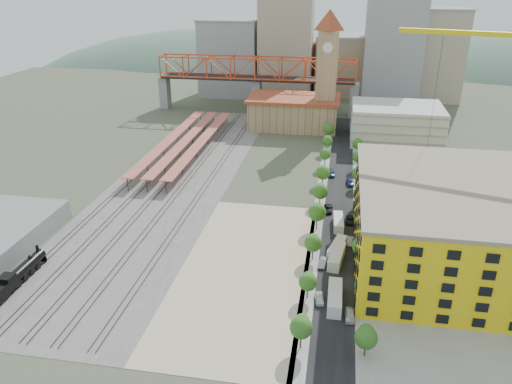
% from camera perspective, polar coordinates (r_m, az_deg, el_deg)
% --- Properties ---
extents(ground, '(400.00, 400.00, 0.00)m').
position_cam_1_polar(ground, '(138.93, 2.83, -2.03)').
color(ground, '#474C38').
rests_on(ground, ground).
extents(ballast_strip, '(36.00, 165.00, 0.06)m').
position_cam_1_polar(ballast_strip, '(162.20, -9.09, 1.59)').
color(ballast_strip, '#605E59').
rests_on(ballast_strip, ground).
extents(dirt_lot, '(28.00, 67.00, 0.06)m').
position_cam_1_polar(dirt_lot, '(112.20, -1.28, -8.76)').
color(dirt_lot, tan).
rests_on(dirt_lot, ground).
extents(street_asphalt, '(12.00, 170.00, 0.06)m').
position_cam_1_polar(street_asphalt, '(151.79, 9.55, -0.02)').
color(street_asphalt, black).
rests_on(street_asphalt, ground).
extents(sidewalk_west, '(3.00, 170.00, 0.04)m').
position_cam_1_polar(sidewalk_west, '(151.85, 7.48, 0.12)').
color(sidewalk_west, gray).
rests_on(sidewalk_west, ground).
extents(sidewalk_east, '(3.00, 170.00, 0.04)m').
position_cam_1_polar(sidewalk_east, '(151.94, 11.62, -0.17)').
color(sidewalk_east, gray).
rests_on(sidewalk_east, ground).
extents(construction_pad, '(50.00, 90.00, 0.06)m').
position_cam_1_polar(construction_pad, '(124.22, 22.81, -7.36)').
color(construction_pad, gray).
rests_on(construction_pad, ground).
extents(rail_tracks, '(26.56, 160.00, 0.18)m').
position_cam_1_polar(rail_tracks, '(162.72, -9.69, 1.67)').
color(rail_tracks, '#382B23').
rests_on(rail_tracks, ground).
extents(platform_canopies, '(16.00, 80.00, 4.12)m').
position_cam_1_polar(platform_canopies, '(186.91, -7.99, 5.95)').
color(platform_canopies, '#CA5D4D').
rests_on(platform_canopies, ground).
extents(station_hall, '(38.00, 24.00, 13.10)m').
position_cam_1_polar(station_hall, '(214.08, 4.33, 9.13)').
color(station_hall, tan).
rests_on(station_hall, ground).
extents(clock_tower, '(12.00, 12.00, 52.00)m').
position_cam_1_polar(clock_tower, '(206.86, 8.17, 14.69)').
color(clock_tower, tan).
rests_on(clock_tower, ground).
extents(parking_garage, '(34.00, 26.00, 14.00)m').
position_cam_1_polar(parking_garage, '(202.62, 15.69, 7.58)').
color(parking_garage, silver).
rests_on(parking_garage, ground).
extents(truss_bridge, '(94.00, 9.60, 25.60)m').
position_cam_1_polar(truss_bridge, '(236.39, 0.05, 13.61)').
color(truss_bridge, gray).
rests_on(truss_bridge, ground).
extents(construction_building, '(44.60, 50.60, 18.80)m').
position_cam_1_polar(construction_building, '(119.23, 22.12, -3.42)').
color(construction_building, yellow).
rests_on(construction_building, ground).
extents(street_trees, '(15.40, 124.40, 8.00)m').
position_cam_1_polar(street_trees, '(142.68, 9.47, -1.62)').
color(street_trees, '#295E1C').
rests_on(street_trees, ground).
extents(skyline, '(133.00, 46.00, 60.00)m').
position_cam_1_polar(skyline, '(269.36, 8.55, 15.45)').
color(skyline, '#9EA0A3').
rests_on(skyline, ground).
extents(distant_hills, '(647.00, 264.00, 227.00)m').
position_cam_1_polar(distant_hills, '(410.11, 13.56, 3.08)').
color(distant_hills, '#4C6B59').
rests_on(distant_hills, ground).
extents(locomotive, '(2.70, 20.85, 5.21)m').
position_cam_1_polar(locomotive, '(117.48, -25.60, -8.66)').
color(locomotive, black).
rests_on(locomotive, ground).
extents(site_trailer_a, '(2.80, 10.41, 2.84)m').
position_cam_1_polar(site_trailer_a, '(102.03, 8.99, -11.84)').
color(site_trailer_a, silver).
rests_on(site_trailer_a, ground).
extents(site_trailer_b, '(4.02, 10.34, 2.76)m').
position_cam_1_polar(site_trailer_b, '(115.42, 9.21, -7.31)').
color(site_trailer_b, silver).
rests_on(site_trailer_b, ground).
extents(site_trailer_c, '(4.63, 9.54, 2.53)m').
position_cam_1_polar(site_trailer_c, '(119.11, 9.26, -6.32)').
color(site_trailer_c, silver).
rests_on(site_trailer_c, ground).
extents(site_trailer_d, '(2.91, 9.17, 2.48)m').
position_cam_1_polar(site_trailer_d, '(130.85, 9.40, -3.45)').
color(site_trailer_d, silver).
rests_on(site_trailer_d, ground).
extents(car_0, '(2.23, 4.37, 1.42)m').
position_cam_1_polar(car_0, '(102.56, 7.26, -12.00)').
color(car_0, white).
rests_on(car_0, ground).
extents(car_1, '(2.14, 4.55, 1.44)m').
position_cam_1_polar(car_1, '(114.02, 7.65, -8.00)').
color(car_1, '#A7A6AC').
rests_on(car_1, ground).
extents(car_2, '(2.48, 5.30, 1.47)m').
position_cam_1_polar(car_2, '(138.90, 8.23, -1.93)').
color(car_2, black).
rests_on(car_2, ground).
extents(car_3, '(2.26, 5.20, 1.49)m').
position_cam_1_polar(car_3, '(163.54, 8.61, 2.08)').
color(car_3, navy).
rests_on(car_3, ground).
extents(car_4, '(1.96, 4.60, 1.55)m').
position_cam_1_polar(car_4, '(99.00, 10.67, -13.70)').
color(car_4, beige).
rests_on(car_4, ground).
extents(car_5, '(1.68, 4.23, 1.37)m').
position_cam_1_polar(car_5, '(123.60, 10.69, -5.56)').
color(car_5, '#A6A5AB').
rests_on(car_5, ground).
extents(car_6, '(2.35, 4.95, 1.36)m').
position_cam_1_polar(car_6, '(133.79, 10.69, -3.18)').
color(car_6, black).
rests_on(car_6, ground).
extents(car_7, '(2.60, 5.57, 1.57)m').
position_cam_1_polar(car_7, '(157.52, 10.70, 1.09)').
color(car_7, navy).
rests_on(car_7, ground).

